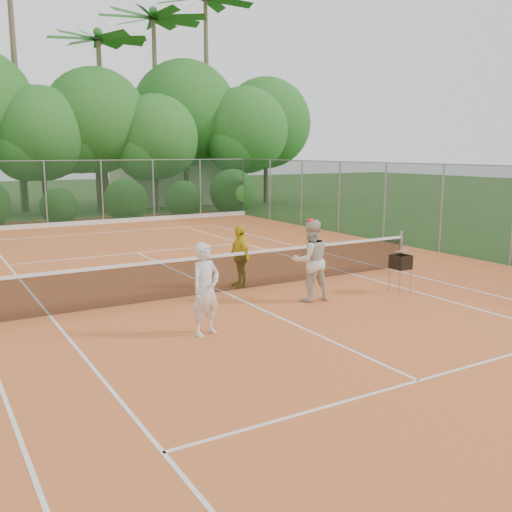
{
  "coord_description": "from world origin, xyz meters",
  "views": [
    {
      "loc": [
        -6.27,
        -12.15,
        3.45
      ],
      "look_at": [
        0.21,
        -1.2,
        1.1
      ],
      "focal_mm": 40.0,
      "sensor_mm": 36.0,
      "label": 1
    }
  ],
  "objects_px": {
    "player_white": "(206,289)",
    "player_yellow": "(240,256)",
    "player_center_grp": "(310,260)",
    "ball_hopper": "(401,263)"
  },
  "relations": [
    {
      "from": "player_yellow",
      "to": "player_white",
      "type": "bearing_deg",
      "value": -35.36
    },
    {
      "from": "player_white",
      "to": "player_yellow",
      "type": "height_order",
      "value": "player_white"
    },
    {
      "from": "ball_hopper",
      "to": "player_white",
      "type": "bearing_deg",
      "value": -150.75
    },
    {
      "from": "player_white",
      "to": "player_yellow",
      "type": "relative_size",
      "value": 1.11
    },
    {
      "from": "player_white",
      "to": "player_center_grp",
      "type": "distance_m",
      "value": 3.34
    },
    {
      "from": "player_center_grp",
      "to": "ball_hopper",
      "type": "xyz_separation_m",
      "value": [
        2.37,
        -0.48,
        -0.21
      ]
    },
    {
      "from": "player_yellow",
      "to": "ball_hopper",
      "type": "height_order",
      "value": "player_yellow"
    },
    {
      "from": "player_white",
      "to": "player_yellow",
      "type": "distance_m",
      "value": 3.93
    },
    {
      "from": "player_white",
      "to": "ball_hopper",
      "type": "xyz_separation_m",
      "value": [
        5.54,
        0.56,
        -0.14
      ]
    },
    {
      "from": "player_center_grp",
      "to": "player_yellow",
      "type": "distance_m",
      "value": 2.18
    }
  ]
}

